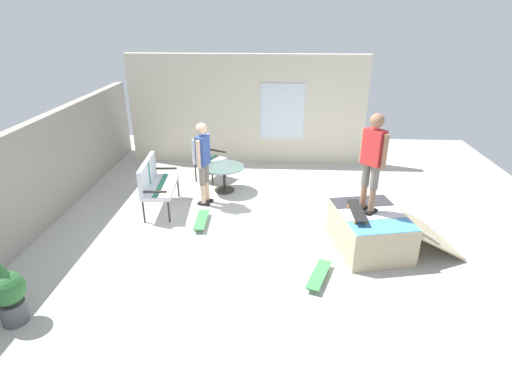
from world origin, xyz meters
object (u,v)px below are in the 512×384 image
Objects in this scene: patio_chair_near_house at (206,154)px; potted_plant at (8,292)px; patio_bench at (154,181)px; person_skater at (373,157)px; person_watching at (203,158)px; skateboard_on_ramp at (357,211)px; skateboard_by_bench at (202,220)px; patio_table at (224,174)px; skateboard_spare at (319,275)px; skate_ramp at (372,231)px.

potted_plant is (-4.98, 1.66, -0.15)m from patio_chair_near_house.
person_skater is (-1.20, -3.89, 0.98)m from patio_bench.
person_watching is 3.25m from skateboard_on_ramp.
potted_plant is (-3.34, 0.92, -0.15)m from patio_bench.
person_watching reaches higher than skateboard_by_bench.
person_skater is (-2.18, -2.64, 1.19)m from patio_table.
skateboard_by_bench and skateboard_spare have the same top height.
potted_plant reaches higher than skateboard_spare.
patio_table is 4.82m from potted_plant.
patio_bench reaches higher than potted_plant.
patio_bench is 1.27× the size of patio_chair_near_house.
person_watching is 3.37m from person_skater.
skateboard_spare is at bearing 141.04° from person_skater.
person_skater is (0.06, 0.12, 1.27)m from skate_ramp.
patio_table is at bearing -51.95° from patio_bench.
person_skater is at bearing -66.06° from potted_plant.
potted_plant is (-2.07, 4.92, 0.14)m from skate_ramp.
person_skater is 2.02× the size of skateboard_by_bench.
patio_bench is 1.60× the size of skateboard_by_bench.
person_watching is at bearing 58.90° from skateboard_on_ramp.
patio_table is (-0.66, -0.50, -0.21)m from patio_chair_near_house.
patio_table is at bearing 29.69° from skateboard_spare.
potted_plant is (-3.64, 1.85, -0.53)m from person_watching.
patio_bench is at bearing 54.13° from skateboard_spare.
person_skater is 2.00m from skateboard_spare.
person_watching is at bearing 154.96° from patio_table.
patio_table is at bearing -142.93° from patio_chair_near_house.
patio_table is (0.98, -1.25, -0.21)m from patio_bench.
skateboard_by_bench is at bearing -35.09° from potted_plant.
skateboard_on_ramp reaches higher than skateboard_by_bench.
skate_ramp is 5.34m from potted_plant.
person_skater is at bearing -132.14° from patio_chair_near_house.
person_watching is at bearing -26.93° from potted_plant.
skateboard_spare is at bearing -128.36° from skateboard_by_bench.
skateboard_by_bench is (0.61, 2.87, -1.51)m from person_skater.
person_skater reaches higher than skateboard_spare.
patio_bench reaches higher than skateboard_by_bench.
skateboard_spare is (-3.19, -1.82, -0.32)m from patio_table.
patio_table is 3.41m from skateboard_on_ramp.
skateboard_spare is at bearing 135.51° from skate_ramp.
skate_ramp is 3.55m from patio_table.
skateboard_by_bench is 0.88× the size of potted_plant.
patio_bench and patio_chair_near_house have the same top height.
patio_chair_near_house reaches higher than skateboard_spare.
person_watching reaches higher than potted_plant.
skateboard_by_bench is 2.62m from skateboard_spare.
patio_table is at bearing 50.91° from skate_ramp.
skateboard_by_bench is 1.00× the size of skateboard_on_ramp.
skateboard_by_bench is at bearing 51.64° from skateboard_spare.
person_skater is 1.98× the size of skateboard_spare.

